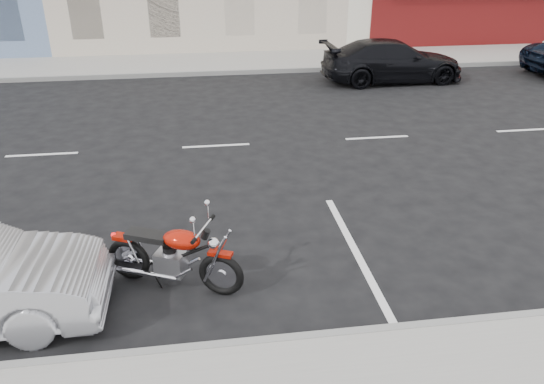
{
  "coord_description": "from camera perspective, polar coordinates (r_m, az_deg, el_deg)",
  "views": [
    {
      "loc": [
        -2.34,
        -11.95,
        4.6
      ],
      "look_at": [
        -1.25,
        -4.29,
        0.8
      ],
      "focal_mm": 35.0,
      "sensor_mm": 36.0,
      "label": 1
    }
  ],
  "objects": [
    {
      "name": "motorcycle",
      "position": [
        7.38,
        -5.33,
        -7.93
      ],
      "size": [
        1.95,
        1.02,
        1.05
      ],
      "rotation": [
        0.0,
        0.0,
        -0.42
      ],
      "color": "black",
      "rests_on": "ground"
    },
    {
      "name": "curb_far",
      "position": [
        19.66,
        -15.98,
        11.88
      ],
      "size": [
        80.0,
        0.12,
        0.16
      ],
      "primitive_type": "cube",
      "color": "gray",
      "rests_on": "ground"
    },
    {
      "name": "sidewalk_far",
      "position": [
        21.31,
        -15.47,
        12.98
      ],
      "size": [
        80.0,
        3.4,
        0.15
      ],
      "primitive_type": "cube",
      "color": "gray",
      "rests_on": "ground"
    },
    {
      "name": "car_far",
      "position": [
        18.9,
        12.81,
        13.61
      ],
      "size": [
        4.83,
        2.08,
        1.39
      ],
      "primitive_type": "imported",
      "rotation": [
        0.0,
        0.0,
        1.6
      ],
      "color": "black",
      "rests_on": "ground"
    },
    {
      "name": "ground",
      "position": [
        13.02,
        2.82,
        5.43
      ],
      "size": [
        120.0,
        120.0,
        0.0
      ],
      "primitive_type": "plane",
      "color": "black",
      "rests_on": "ground"
    }
  ]
}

